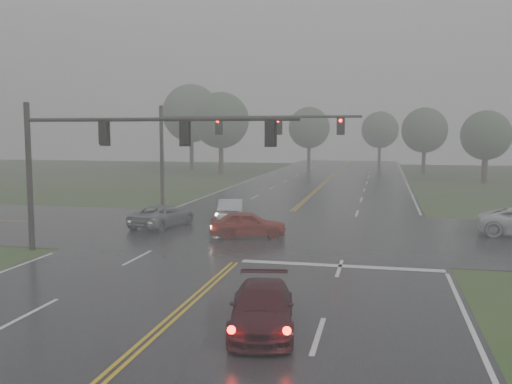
% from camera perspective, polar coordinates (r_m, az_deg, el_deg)
% --- Properties ---
extents(main_road, '(18.00, 160.00, 0.02)m').
position_cam_1_polar(main_road, '(30.50, 0.71, -4.61)').
color(main_road, black).
rests_on(main_road, ground).
extents(cross_street, '(120.00, 14.00, 0.02)m').
position_cam_1_polar(cross_street, '(32.43, 1.43, -3.96)').
color(cross_street, black).
rests_on(cross_street, ground).
extents(stop_bar, '(8.50, 0.50, 0.01)m').
position_cam_1_polar(stop_bar, '(24.46, 8.42, -7.38)').
color(stop_bar, silver).
rests_on(stop_bar, ground).
extents(sedan_maroon, '(2.53, 4.65, 1.28)m').
position_cam_1_polar(sedan_maroon, '(16.82, 0.60, -13.64)').
color(sedan_maroon, '#360910').
rests_on(sedan_maroon, ground).
extents(sedan_red, '(4.40, 2.67, 1.40)m').
position_cam_1_polar(sedan_red, '(30.66, -0.82, -4.55)').
color(sedan_red, maroon).
rests_on(sedan_red, ground).
extents(sedan_silver, '(2.35, 4.47, 1.40)m').
position_cam_1_polar(sedan_silver, '(36.24, -2.52, -2.89)').
color(sedan_silver, '#B9BCC1').
rests_on(sedan_silver, ground).
extents(car_grey, '(3.12, 5.06, 1.31)m').
position_cam_1_polar(car_grey, '(34.43, -9.30, -3.45)').
color(car_grey, slate).
rests_on(car_grey, ground).
extents(signal_gantry_near, '(13.05, 0.31, 7.02)m').
position_cam_1_polar(signal_gantry_near, '(26.93, -14.69, 4.35)').
color(signal_gantry_near, black).
rests_on(signal_gantry_near, ground).
extents(signal_gantry_far, '(15.04, 0.38, 7.57)m').
position_cam_1_polar(signal_gantry_far, '(42.21, -3.43, 5.70)').
color(signal_gantry_far, black).
rests_on(signal_gantry_far, ground).
extents(tree_nw_a, '(7.26, 7.26, 10.67)m').
position_cam_1_polar(tree_nw_a, '(74.31, -3.53, 7.17)').
color(tree_nw_a, '#2D221D').
rests_on(tree_nw_a, ground).
extents(tree_ne_a, '(5.94, 5.94, 8.72)m').
position_cam_1_polar(tree_ne_a, '(77.94, 16.50, 5.94)').
color(tree_ne_a, '#2D221D').
rests_on(tree_ne_a, ground).
extents(tree_n_mid, '(6.35, 6.35, 9.33)m').
position_cam_1_polar(tree_n_mid, '(88.52, 5.33, 6.42)').
color(tree_n_mid, '#2D221D').
rests_on(tree_n_mid, ground).
extents(tree_e_near, '(5.37, 5.37, 7.89)m').
position_cam_1_polar(tree_e_near, '(66.62, 22.01, 5.27)').
color(tree_e_near, '#2D221D').
rests_on(tree_e_near, ground).
extents(tree_nw_b, '(8.48, 8.48, 12.45)m').
position_cam_1_polar(tree_nw_b, '(84.67, -6.50, 7.81)').
color(tree_nw_b, '#2D221D').
rests_on(tree_nw_b, ground).
extents(tree_n_far, '(6.02, 6.02, 8.84)m').
position_cam_1_polar(tree_n_far, '(95.78, 12.29, 6.09)').
color(tree_n_far, '#2D221D').
rests_on(tree_n_far, ground).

